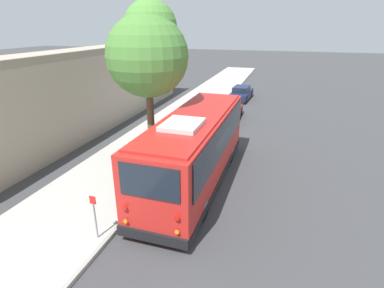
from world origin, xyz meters
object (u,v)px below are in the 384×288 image
parked_sedan_maroon (229,112)px  parked_sedan_navy (241,93)px  sign_post_far (118,202)px  sign_post_near (95,217)px  shuttle_bus (195,146)px  street_tree (148,51)px

parked_sedan_maroon → parked_sedan_navy: parked_sedan_navy is taller
parked_sedan_navy → sign_post_far: bearing=179.3°
sign_post_far → sign_post_near: bearing=180.0°
sign_post_near → sign_post_far: sign_post_near is taller
shuttle_bus → parked_sedan_navy: shuttle_bus is taller
street_tree → parked_sedan_navy: bearing=-7.2°
shuttle_bus → sign_post_near: bearing=158.6°
parked_sedan_navy → street_tree: size_ratio=0.58×
sign_post_near → sign_post_far: size_ratio=1.55×
shuttle_bus → sign_post_near: shuttle_bus is taller
shuttle_bus → parked_sedan_maroon: size_ratio=2.18×
parked_sedan_maroon → sign_post_near: (-15.31, 1.52, 0.39)m
parked_sedan_maroon → sign_post_far: 13.96m
parked_sedan_maroon → sign_post_near: size_ratio=2.75×
parked_sedan_maroon → parked_sedan_navy: size_ratio=0.98×
parked_sedan_navy → sign_post_far: 20.88m
parked_sedan_navy → sign_post_near: (-22.27, 1.44, 0.37)m
street_tree → sign_post_near: (-6.00, -0.62, -4.76)m
parked_sedan_navy → street_tree: 17.19m
sign_post_near → parked_sedan_maroon: bearing=-5.7°
shuttle_bus → parked_sedan_navy: bearing=2.1°
shuttle_bus → parked_sedan_maroon: shuttle_bus is taller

